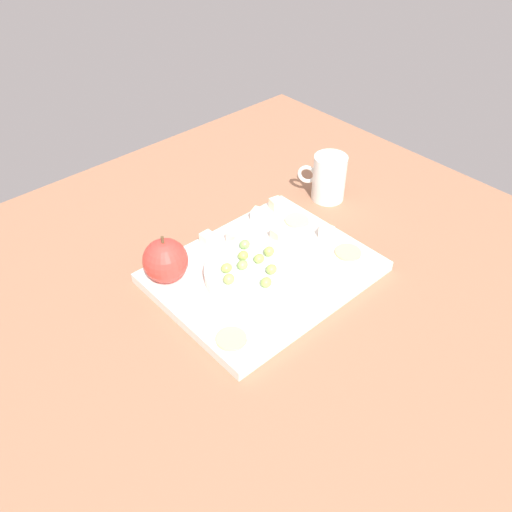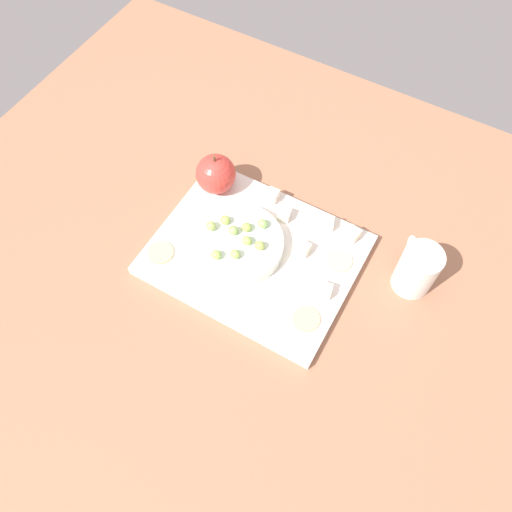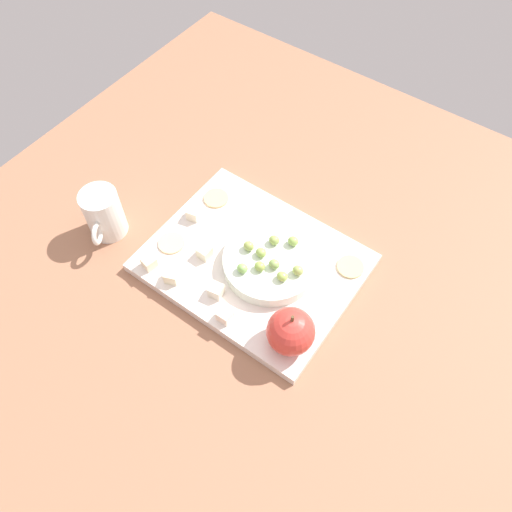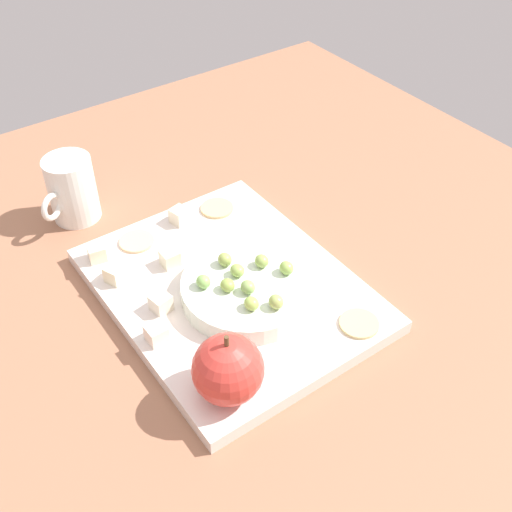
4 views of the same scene
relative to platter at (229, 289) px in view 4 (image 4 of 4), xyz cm
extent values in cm
cube|color=#986449|center=(4.52, 2.62, -2.53)|extent=(119.39, 109.70, 3.21)
cube|color=silver|center=(0.00, 0.00, 0.00)|extent=(35.26, 27.79, 1.86)
cylinder|color=silver|center=(3.08, 0.75, 2.14)|extent=(16.16, 16.16, 2.42)
sphere|color=red|center=(13.51, -8.99, 4.66)|extent=(7.47, 7.47, 7.47)
cylinder|color=brown|center=(13.51, -8.99, 8.99)|extent=(0.50, 0.50, 1.20)
cube|color=#F4ECC7|center=(-7.32, -4.11, 2.01)|extent=(2.20, 2.20, 2.17)
cube|color=#F9E2CB|center=(2.92, -11.66, 2.01)|extent=(2.22, 2.22, 2.17)
cube|color=#F1E3C2|center=(-14.24, 1.30, 2.01)|extent=(2.61, 2.61, 2.17)
cube|color=#F8E5C0|center=(-13.66, -11.24, 2.01)|extent=(2.56, 2.56, 2.17)
cube|color=#F8EDC1|center=(-8.71, -11.07, 2.01)|extent=(2.83, 2.83, 2.17)
cube|color=#F0E6CB|center=(-1.01, -8.93, 2.01)|extent=(2.52, 2.52, 2.17)
cylinder|color=#D5C07E|center=(14.39, 8.49, 1.13)|extent=(4.64, 4.64, 0.40)
cylinder|color=#E3BB7E|center=(-13.66, 7.04, 1.13)|extent=(4.64, 4.64, 0.40)
cylinder|color=#E0B88A|center=(-13.72, -5.63, 1.13)|extent=(4.64, 4.64, 0.40)
ellipsoid|color=#8BAE5B|center=(4.96, -0.28, 4.13)|extent=(1.84, 1.65, 1.57)
ellipsoid|color=#9AB053|center=(-1.00, 0.15, 4.18)|extent=(1.84, 1.65, 1.66)
ellipsoid|color=#87C05D|center=(0.75, -4.01, 4.14)|extent=(1.84, 1.65, 1.59)
ellipsoid|color=#95B555|center=(1.42, 0.34, 4.09)|extent=(1.84, 1.65, 1.49)
ellipsoid|color=#9EB75C|center=(8.38, 0.92, 4.20)|extent=(1.84, 1.65, 1.71)
ellipsoid|color=#9CBF53|center=(6.89, -1.45, 4.11)|extent=(1.84, 1.65, 1.51)
ellipsoid|color=#93B14D|center=(2.84, -2.01, 4.10)|extent=(1.84, 1.65, 1.50)
ellipsoid|color=#94B055|center=(1.78, 3.67, 4.14)|extent=(1.84, 1.65, 1.58)
ellipsoid|color=#95BC56|center=(4.73, 5.37, 4.15)|extent=(1.84, 1.65, 1.61)
cylinder|color=white|center=(-26.11, -8.91, 3.83)|extent=(6.67, 6.67, 9.52)
torus|color=white|center=(-23.77, -12.80, 3.83)|extent=(2.75, 3.84, 4.00)
camera|label=1|loc=(46.93, 49.91, 61.57)|focal=37.72mm
camera|label=2|loc=(-22.70, 39.51, 79.11)|focal=35.89mm
camera|label=3|loc=(28.01, -38.10, 74.02)|focal=35.39mm
camera|label=4|loc=(47.73, -29.88, 55.34)|focal=44.34mm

